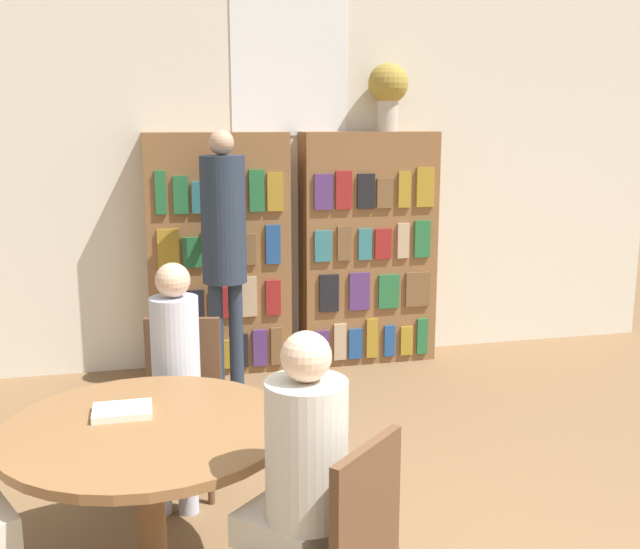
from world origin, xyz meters
name	(u,v)px	position (x,y,z in m)	size (l,w,h in m)	color
wall_back	(290,173)	(0.00, 3.86, 1.51)	(6.40, 0.07, 3.00)	beige
bookshelf_left	(219,255)	(-0.59, 3.66, 0.91)	(1.07, 0.34, 1.83)	brown
bookshelf_right	(368,249)	(0.59, 3.66, 0.91)	(1.07, 0.34, 1.83)	brown
flower_vase	(388,89)	(0.74, 3.67, 2.15)	(0.31, 0.31, 0.52)	#B7AD9E
reading_table	(148,453)	(-1.17, 0.94, 0.59)	(1.17, 1.17, 0.72)	brown
chair_left_side	(182,395)	(-0.99, 1.84, 0.49)	(0.47, 0.47, 0.88)	brown
chair_far_side	(340,546)	(-0.54, 0.26, 0.49)	(0.57, 0.57, 0.88)	brown
seated_reader_left	(175,371)	(-1.02, 1.66, 0.69)	(0.30, 0.38, 1.23)	#B2B7C6
seated_reader_right	(298,476)	(-0.66, 0.39, 0.70)	(0.43, 0.43, 1.23)	beige
librarian_standing	(224,234)	(-0.60, 3.16, 1.15)	(0.31, 0.58, 1.86)	#232D3D
open_book_on_table	(122,411)	(-1.26, 1.07, 0.73)	(0.24, 0.18, 0.03)	silver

